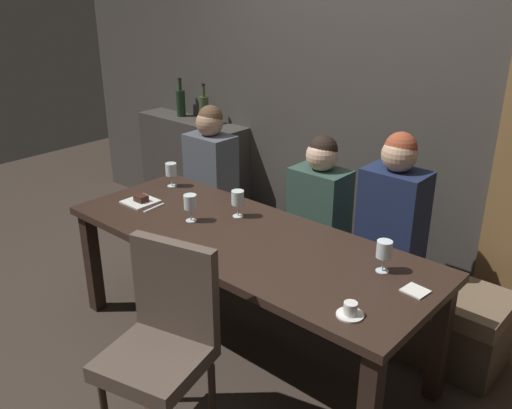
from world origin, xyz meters
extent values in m
plane|color=#382D26|center=(0.00, 0.00, 0.00)|extent=(9.00, 9.00, 0.00)
cube|color=#423D38|center=(0.00, 1.22, 1.50)|extent=(6.00, 0.12, 3.00)
cube|color=#38342F|center=(-1.55, 1.04, 0.47)|extent=(1.10, 0.28, 0.95)
cube|color=black|center=(-1.03, -0.35, 0.35)|extent=(0.08, 0.08, 0.69)
cube|color=black|center=(-1.03, 0.35, 0.35)|extent=(0.08, 0.08, 0.69)
cube|color=black|center=(1.03, 0.35, 0.35)|extent=(0.08, 0.08, 0.69)
cube|color=#302119|center=(0.00, 0.00, 0.72)|extent=(2.20, 0.84, 0.04)
cube|color=#4A3C2E|center=(0.00, 0.70, 0.17)|extent=(2.50, 0.40, 0.35)
cube|color=brown|center=(0.00, 0.70, 0.40)|extent=(2.50, 0.44, 0.10)
cylinder|color=#302119|center=(-0.01, -0.98, 0.21)|extent=(0.04, 0.04, 0.42)
cylinder|color=#302119|center=(-0.01, -0.62, 0.21)|extent=(0.04, 0.04, 0.42)
cylinder|color=#302119|center=(0.35, -0.62, 0.21)|extent=(0.04, 0.04, 0.42)
cube|color=brown|center=(0.17, -0.80, 0.46)|extent=(0.54, 0.54, 0.08)
cube|color=brown|center=(0.13, -0.62, 0.74)|extent=(0.44, 0.17, 0.48)
cube|color=#4C515B|center=(-0.98, 0.70, 0.72)|extent=(0.36, 0.24, 0.54)
sphere|color=tan|center=(-0.98, 0.70, 1.08)|extent=(0.20, 0.20, 0.20)
sphere|color=brown|center=(-0.98, 0.71, 1.12)|extent=(0.18, 0.18, 0.18)
cube|color=#2D473D|center=(0.01, 0.70, 0.70)|extent=(0.36, 0.24, 0.50)
sphere|color=#DBB293|center=(0.01, 0.70, 1.05)|extent=(0.20, 0.20, 0.20)
sphere|color=black|center=(0.01, 0.71, 1.08)|extent=(0.18, 0.18, 0.18)
cube|color=#192342|center=(0.53, 0.70, 0.76)|extent=(0.36, 0.24, 0.62)
sphere|color=tan|center=(0.53, 0.70, 1.16)|extent=(0.20, 0.20, 0.20)
sphere|color=brown|center=(0.53, 0.71, 1.19)|extent=(0.18, 0.18, 0.18)
cylinder|color=black|center=(-1.71, 1.06, 1.06)|extent=(0.08, 0.08, 0.22)
cylinder|color=black|center=(-1.71, 1.06, 1.21)|extent=(0.03, 0.03, 0.09)
cylinder|color=black|center=(-1.71, 1.06, 1.27)|extent=(0.03, 0.03, 0.02)
cylinder|color=#384728|center=(-1.37, 1.02, 1.06)|extent=(0.08, 0.08, 0.22)
cylinder|color=#384728|center=(-1.37, 1.02, 1.21)|extent=(0.03, 0.03, 0.09)
cylinder|color=black|center=(-1.37, 1.02, 1.27)|extent=(0.03, 0.03, 0.02)
cylinder|color=silver|center=(-0.90, 0.25, 0.74)|extent=(0.06, 0.06, 0.00)
cylinder|color=silver|center=(-0.90, 0.25, 0.78)|extent=(0.01, 0.01, 0.07)
cylinder|color=silver|center=(-0.90, 0.25, 0.86)|extent=(0.08, 0.08, 0.08)
cylinder|color=maroon|center=(-0.90, 0.25, 0.85)|extent=(0.07, 0.07, 0.05)
cylinder|color=silver|center=(-0.21, 0.17, 0.74)|extent=(0.06, 0.06, 0.00)
cylinder|color=silver|center=(-0.21, 0.17, 0.78)|extent=(0.01, 0.01, 0.07)
cylinder|color=silver|center=(-0.21, 0.17, 0.86)|extent=(0.08, 0.08, 0.08)
cylinder|color=maroon|center=(-0.21, 0.17, 0.84)|extent=(0.07, 0.07, 0.03)
cylinder|color=silver|center=(-0.38, -0.06, 0.74)|extent=(0.06, 0.06, 0.00)
cylinder|color=silver|center=(-0.38, -0.06, 0.78)|extent=(0.01, 0.01, 0.07)
cylinder|color=silver|center=(-0.38, -0.06, 0.86)|extent=(0.08, 0.08, 0.08)
cylinder|color=maroon|center=(-0.38, -0.06, 0.84)|extent=(0.07, 0.07, 0.04)
cylinder|color=silver|center=(0.77, 0.16, 0.74)|extent=(0.06, 0.06, 0.00)
cylinder|color=silver|center=(0.77, 0.16, 0.78)|extent=(0.01, 0.01, 0.07)
cylinder|color=silver|center=(0.77, 0.16, 0.86)|extent=(0.08, 0.08, 0.08)
cylinder|color=white|center=(0.86, -0.27, 0.74)|extent=(0.12, 0.12, 0.01)
cylinder|color=white|center=(0.86, -0.27, 0.78)|extent=(0.06, 0.06, 0.06)
cylinder|color=brown|center=(0.86, -0.27, 0.80)|extent=(0.05, 0.05, 0.01)
cube|color=white|center=(-0.83, -0.08, 0.74)|extent=(0.19, 0.19, 0.01)
cube|color=#381E14|center=(-0.82, -0.08, 0.77)|extent=(0.08, 0.06, 0.04)
cube|color=silver|center=(-0.69, -0.08, 0.74)|extent=(0.03, 0.17, 0.01)
cube|color=silver|center=(0.98, 0.09, 0.74)|extent=(0.12, 0.11, 0.01)
camera|label=1|loc=(1.87, -2.03, 2.09)|focal=38.81mm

